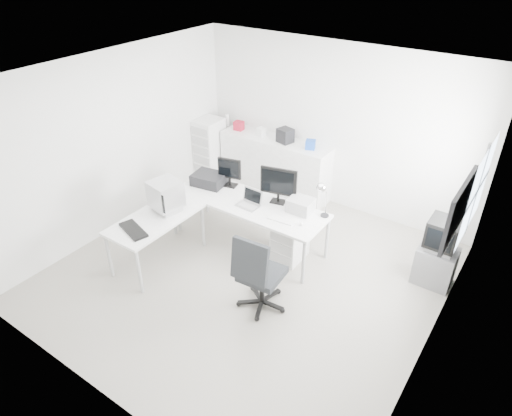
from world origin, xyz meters
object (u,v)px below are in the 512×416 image
Objects in this scene: lcd_monitor_small at (230,172)px; tv_cabinet at (435,266)px; lcd_monitor_large at (278,185)px; laser_printer at (301,205)px; sideboard at (275,166)px; inkjet_printer at (209,179)px; filing_cabinet at (210,150)px; crt_tv at (443,236)px; side_desk at (158,239)px; laptop at (248,200)px; crt_monitor at (166,198)px; main_desk at (249,223)px; drawer_pedestal at (290,241)px; office_chair at (262,270)px.

lcd_monitor_small is 0.86× the size of tv_cabinet.
lcd_monitor_large is 0.44m from laser_printer.
sideboard is (-1.34, 1.41, -0.33)m from laser_printer.
filing_cabinet reaches higher than inkjet_printer.
inkjet_printer is 0.41× the size of filing_cabinet.
crt_tv is at bearing -15.99° from sideboard.
lcd_monitor_large is 2.51m from filing_cabinet.
tv_cabinet is (3.48, 1.81, -0.10)m from side_desk.
side_desk is 1.43m from laptop.
crt_monitor is (-1.60, -1.07, 0.10)m from laser_printer.
main_desk is 1.15× the size of sideboard.
laptop is at bearing -157.82° from laser_printer.
drawer_pedestal is at bearing -22.51° from lcd_monitor_small.
lcd_monitor_small is 3.22m from crt_tv.
laptop is (-0.65, -0.15, 0.55)m from drawer_pedestal.
office_chair is at bearing -41.35° from inkjet_printer.
lcd_monitor_large reaches higher than drawer_pedestal.
lcd_monitor_small reaches higher than main_desk.
office_chair is at bearing -40.20° from filing_cabinet.
side_desk is (-0.85, -1.10, 0.00)m from main_desk.
laser_printer is 0.69× the size of crt_tv.
crt_monitor is 1.82m from office_chair.
lcd_monitor_large is at bearing 173.33° from laser_printer.
lcd_monitor_small is (0.30, 1.35, 0.61)m from side_desk.
side_desk is 1.14× the size of filing_cabinet.
crt_tv is (1.88, 0.49, -0.07)m from laser_printer.
lcd_monitor_small is (-1.25, 0.20, 0.69)m from drawer_pedestal.
crt_monitor reaches higher than laptop.
laser_printer is (1.60, 0.12, 0.01)m from inkjet_printer.
main_desk is 0.91m from laser_printer.
drawer_pedestal is 1.13m from office_chair.
crt_monitor is 0.33× the size of filing_cabinet.
crt_tv reaches higher than main_desk.
lcd_monitor_small is 1.76m from filing_cabinet.
lcd_monitor_large reaches higher than lcd_monitor_small.
lcd_monitor_large is at bearing 35.54° from main_desk.
inkjet_printer is 1.63m from filing_cabinet.
filing_cabinet is at bearing 140.03° from lcd_monitor_large.
crt_monitor is (-0.90, -0.75, 0.11)m from laptop.
main_desk is 2.32m from filing_cabinet.
laser_printer is (1.30, -0.03, -0.14)m from lcd_monitor_small.
crt_monitor is 0.20× the size of sideboard.
lcd_monitor_small is at bearing 166.16° from lcd_monitor_large.
inkjet_printer is at bearing -50.47° from filing_cabinet.
drawer_pedestal is at bearing -10.86° from inkjet_printer.
main_desk is at bearing 127.70° from office_chair.
side_desk is at bearing -142.86° from laser_printer.
drawer_pedestal is 0.58m from laser_printer.
filing_cabinet is (-1.02, 2.19, -0.34)m from crt_monitor.
lcd_monitor_large is 1.47m from office_chair.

